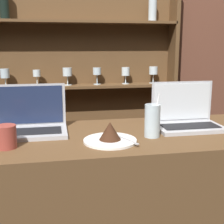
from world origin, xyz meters
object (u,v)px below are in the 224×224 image
at_px(laptop_far, 186,117).
at_px(coffee_cup, 6,137).
at_px(water_glass, 152,121).
at_px(cake_plate, 110,135).
at_px(laptop_near, 29,123).

bearing_deg(laptop_far, coffee_cup, -168.86).
relative_size(water_glass, coffee_cup, 2.10).
relative_size(laptop_far, coffee_cup, 3.47).
height_order(cake_plate, coffee_cup, coffee_cup).
bearing_deg(water_glass, coffee_cup, -176.11).
bearing_deg(cake_plate, laptop_far, 21.38).
relative_size(cake_plate, coffee_cup, 2.44).
distance_m(cake_plate, coffee_cup, 0.43).
bearing_deg(water_glass, cake_plate, -168.65).
xyz_separation_m(laptop_near, laptop_far, (0.77, -0.05, 0.00)).
bearing_deg(water_glass, laptop_near, 162.75).
relative_size(laptop_far, cake_plate, 1.42).
height_order(laptop_far, water_glass, laptop_far).
bearing_deg(coffee_cup, laptop_far, 11.14).
xyz_separation_m(laptop_near, coffee_cup, (-0.08, -0.21, -0.00)).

